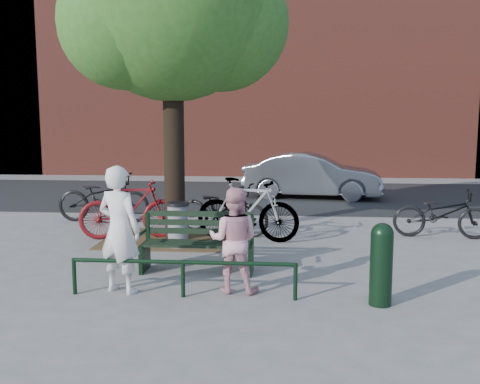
# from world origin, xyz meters

# --- Properties ---
(ground) EXTENTS (90.00, 90.00, 0.00)m
(ground) POSITION_xyz_m (0.00, 0.00, 0.00)
(ground) COLOR gray
(ground) RESTS_ON ground
(dirt_pit) EXTENTS (2.40, 2.00, 0.02)m
(dirt_pit) POSITION_xyz_m (-1.00, 2.20, 0.01)
(dirt_pit) COLOR brown
(dirt_pit) RESTS_ON ground
(road) EXTENTS (40.00, 7.00, 0.01)m
(road) POSITION_xyz_m (0.00, 8.50, 0.01)
(road) COLOR black
(road) RESTS_ON ground
(townhouse_row) EXTENTS (45.00, 4.00, 14.00)m
(townhouse_row) POSITION_xyz_m (0.17, 16.00, 6.25)
(townhouse_row) COLOR brown
(townhouse_row) RESTS_ON ground
(park_bench) EXTENTS (1.74, 0.54, 0.97)m
(park_bench) POSITION_xyz_m (-0.00, 0.08, 0.48)
(park_bench) COLOR black
(park_bench) RESTS_ON ground
(guard_railing) EXTENTS (3.06, 0.06, 0.51)m
(guard_railing) POSITION_xyz_m (0.00, -1.20, 0.40)
(guard_railing) COLOR black
(guard_railing) RESTS_ON ground
(street_tree) EXTENTS (4.20, 3.80, 6.50)m
(street_tree) POSITION_xyz_m (-0.75, 2.20, 4.42)
(street_tree) COLOR black
(street_tree) RESTS_ON ground
(person_left) EXTENTS (0.75, 0.61, 1.76)m
(person_left) POSITION_xyz_m (-0.90, -1.05, 0.88)
(person_left) COLOR silver
(person_left) RESTS_ON ground
(person_right) EXTENTS (0.77, 0.63, 1.46)m
(person_right) POSITION_xyz_m (0.66, -0.90, 0.73)
(person_right) COLOR pink
(person_right) RESTS_ON ground
(bollard) EXTENTS (0.29, 0.29, 1.07)m
(bollard) POSITION_xyz_m (2.59, -1.29, 0.57)
(bollard) COLOR black
(bollard) RESTS_ON ground
(litter_bin) EXTENTS (0.41, 0.41, 0.85)m
(litter_bin) POSITION_xyz_m (-0.62, 1.57, 0.43)
(litter_bin) COLOR gray
(litter_bin) RESTS_ON ground
(bicycle_a) EXTENTS (2.16, 0.76, 1.14)m
(bicycle_a) POSITION_xyz_m (-2.84, 3.93, 0.57)
(bicycle_a) COLOR black
(bicycle_a) RESTS_ON ground
(bicycle_b) EXTENTS (2.11, 0.96, 1.22)m
(bicycle_b) POSITION_xyz_m (-1.70, 2.20, 0.61)
(bicycle_b) COLOR #5B0D0F
(bicycle_b) RESTS_ON ground
(bicycle_c) EXTENTS (2.16, 1.32, 1.07)m
(bicycle_c) POSITION_xyz_m (0.08, 2.79, 0.53)
(bicycle_c) COLOR black
(bicycle_c) RESTS_ON ground
(bicycle_d) EXTENTS (2.14, 1.00, 1.24)m
(bicycle_d) POSITION_xyz_m (0.63, 2.24, 0.62)
(bicycle_d) COLOR gray
(bicycle_d) RESTS_ON ground
(bicycle_e) EXTENTS (1.96, 0.88, 0.99)m
(bicycle_e) POSITION_xyz_m (4.50, 2.81, 0.50)
(bicycle_e) COLOR black
(bicycle_e) RESTS_ON ground
(parked_car) EXTENTS (4.26, 1.89, 1.36)m
(parked_car) POSITION_xyz_m (2.19, 8.12, 0.68)
(parked_car) COLOR slate
(parked_car) RESTS_ON ground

